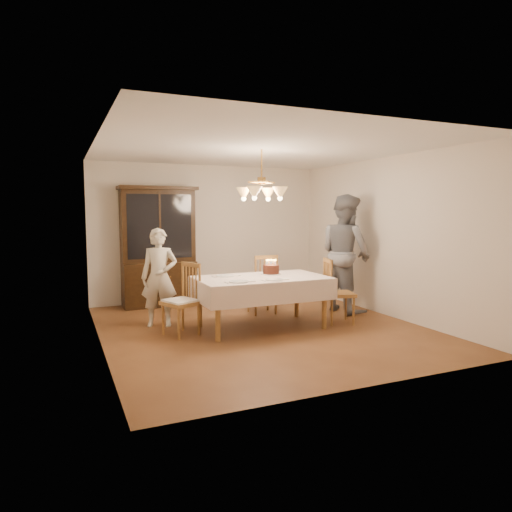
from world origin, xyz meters
name	(u,v)px	position (x,y,z in m)	size (l,w,h in m)	color
ground	(261,328)	(0.00, 0.00, 0.00)	(5.00, 5.00, 0.00)	brown
room_shell	(262,221)	(0.00, 0.00, 1.58)	(5.00, 5.00, 5.00)	white
dining_table	(261,282)	(0.00, 0.00, 0.68)	(1.90, 1.10, 0.76)	brown
china_hutch	(158,249)	(-1.04, 2.25, 1.04)	(1.38, 0.54, 2.16)	black
chair_far_side	(262,287)	(0.41, 0.88, 0.44)	(0.45, 0.44, 1.00)	brown
chair_left_end	(181,303)	(-1.18, 0.10, 0.45)	(0.56, 0.57, 1.00)	brown
chair_right_end	(338,294)	(1.21, -0.19, 0.44)	(0.53, 0.54, 1.00)	brown
elderly_woman	(159,277)	(-1.35, 0.73, 0.74)	(0.54, 0.35, 1.47)	beige
adult_in_grey	(345,253)	(1.79, 0.48, 1.00)	(0.97, 0.76, 2.00)	slate
birthday_cake	(271,270)	(0.24, 0.18, 0.83)	(0.30, 0.30, 0.23)	white
place_setting_near_left	(240,282)	(-0.47, -0.32, 0.77)	(0.42, 0.27, 0.02)	white
place_setting_near_right	(275,280)	(0.05, -0.35, 0.77)	(0.39, 0.24, 0.02)	white
place_setting_far_left	(226,276)	(-0.45, 0.28, 0.77)	(0.42, 0.27, 0.02)	white
chandelier	(262,193)	(0.00, 0.00, 1.98)	(0.62, 0.62, 0.73)	#BF8C3F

